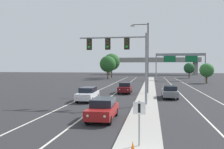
# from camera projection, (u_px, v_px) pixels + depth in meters

# --- Properties ---
(median_island) EXTENTS (2.40, 110.00, 0.15)m
(median_island) POSITION_uv_depth(u_px,v_px,m) (146.00, 101.00, 27.09)
(median_island) COLOR #9E9B93
(median_island) RESTS_ON ground
(lane_stripe_oncoming_center) EXTENTS (0.14, 100.00, 0.01)m
(lane_stripe_oncoming_center) POSITION_uv_depth(u_px,v_px,m) (115.00, 94.00, 34.77)
(lane_stripe_oncoming_center) COLOR silver
(lane_stripe_oncoming_center) RESTS_ON ground
(lane_stripe_receding_center) EXTENTS (0.14, 100.00, 0.01)m
(lane_stripe_receding_center) POSITION_uv_depth(u_px,v_px,m) (182.00, 95.00, 33.21)
(lane_stripe_receding_center) COLOR silver
(lane_stripe_receding_center) RESTS_ON ground
(edge_stripe_left) EXTENTS (0.14, 100.00, 0.01)m
(edge_stripe_left) POSITION_uv_depth(u_px,v_px,m) (93.00, 93.00, 35.32)
(edge_stripe_left) COLOR silver
(edge_stripe_left) RESTS_ON ground
(edge_stripe_right) EXTENTS (0.14, 100.00, 0.01)m
(edge_stripe_right) POSITION_uv_depth(u_px,v_px,m) (207.00, 95.00, 32.67)
(edge_stripe_right) COLOR silver
(edge_stripe_right) RESTS_ON ground
(overhead_signal_mast) EXTENTS (7.03, 0.44, 7.20)m
(overhead_signal_mast) POSITION_uv_depth(u_px,v_px,m) (123.00, 52.00, 24.42)
(overhead_signal_mast) COLOR gray
(overhead_signal_mast) RESTS_ON median_island
(median_sign_post) EXTENTS (0.60, 0.10, 2.20)m
(median_sign_post) POSITION_uv_depth(u_px,v_px,m) (139.00, 117.00, 11.59)
(median_sign_post) COLOR gray
(median_sign_post) RESTS_ON median_island
(street_lamp_median) EXTENTS (2.58, 0.28, 10.00)m
(street_lamp_median) POSITION_uv_depth(u_px,v_px,m) (146.00, 54.00, 34.18)
(street_lamp_median) COLOR #4C4C51
(street_lamp_median) RESTS_ON median_island
(car_oncoming_red) EXTENTS (1.83, 4.47, 1.58)m
(car_oncoming_red) POSITION_uv_depth(u_px,v_px,m) (103.00, 109.00, 17.96)
(car_oncoming_red) COLOR maroon
(car_oncoming_red) RESTS_ON ground
(car_oncoming_white) EXTENTS (1.86, 4.49, 1.58)m
(car_oncoming_white) POSITION_uv_depth(u_px,v_px,m) (88.00, 94.00, 27.38)
(car_oncoming_white) COLOR silver
(car_oncoming_white) RESTS_ON ground
(car_oncoming_darkred) EXTENTS (1.89, 4.50, 1.58)m
(car_oncoming_darkred) POSITION_uv_depth(u_px,v_px,m) (125.00, 88.00, 35.38)
(car_oncoming_darkred) COLOR #5B0F14
(car_oncoming_darkred) RESTS_ON ground
(car_receding_grey) EXTENTS (1.83, 4.48, 1.58)m
(car_receding_grey) POSITION_uv_depth(u_px,v_px,m) (170.00, 92.00, 29.81)
(car_receding_grey) COLOR slate
(car_receding_grey) RESTS_ON ground
(highway_sign_gantry) EXTENTS (13.28, 0.42, 7.50)m
(highway_sign_gantry) POSITION_uv_depth(u_px,v_px,m) (180.00, 58.00, 65.18)
(highway_sign_gantry) COLOR gray
(highway_sign_gantry) RESTS_ON ground
(overpass_bridge) EXTENTS (42.40, 6.40, 7.65)m
(overpass_bridge) POSITION_uv_depth(u_px,v_px,m) (151.00, 62.00, 107.54)
(overpass_bridge) COLOR gray
(overpass_bridge) RESTS_ON ground
(tree_far_right_a) EXTENTS (3.47, 3.47, 5.02)m
(tree_far_right_a) POSITION_uv_depth(u_px,v_px,m) (189.00, 68.00, 76.91)
(tree_far_right_a) COLOR #4C3823
(tree_far_right_a) RESTS_ON ground
(tree_far_left_c) EXTENTS (5.62, 5.62, 8.13)m
(tree_far_left_c) POSITION_uv_depth(u_px,v_px,m) (112.00, 62.00, 80.28)
(tree_far_left_c) COLOR #4C3823
(tree_far_left_c) RESTS_ON ground
(tree_far_left_b) EXTENTS (4.81, 4.81, 6.96)m
(tree_far_left_b) POSITION_uv_depth(u_px,v_px,m) (108.00, 64.00, 70.88)
(tree_far_left_b) COLOR #4C3823
(tree_far_left_b) RESTS_ON ground
(tree_far_right_c) EXTENTS (3.21, 3.21, 4.64)m
(tree_far_right_c) POSITION_uv_depth(u_px,v_px,m) (207.00, 70.00, 54.82)
(tree_far_right_c) COLOR #4C3823
(tree_far_right_c) RESTS_ON ground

